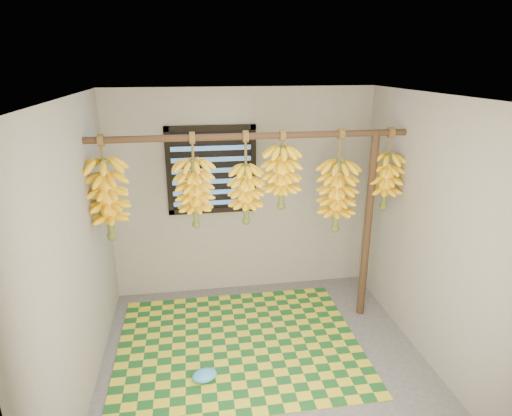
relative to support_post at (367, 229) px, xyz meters
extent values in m
cube|color=#4B4B4B|center=(-1.20, -0.70, -1.00)|extent=(3.00, 3.00, 0.01)
cube|color=silver|center=(-1.20, -0.70, 1.40)|extent=(3.00, 3.00, 0.01)
cube|color=gray|center=(-1.20, 0.80, 0.20)|extent=(3.00, 0.01, 2.40)
cube|color=gray|center=(-2.71, -0.70, 0.20)|extent=(0.01, 3.00, 2.40)
cube|color=gray|center=(0.30, -0.70, 0.20)|extent=(0.01, 3.00, 2.40)
cube|color=black|center=(-1.55, 0.78, 0.50)|extent=(1.00, 0.04, 1.00)
cylinder|color=#482D1C|center=(-1.20, 0.00, 1.00)|extent=(3.00, 0.06, 0.06)
cylinder|color=#482D1C|center=(0.00, 0.00, 0.00)|extent=(0.08, 0.08, 2.00)
cube|color=#185420|center=(-1.40, -0.35, -0.99)|extent=(2.36, 1.89, 0.01)
ellipsoid|color=#3DA1E5|center=(-1.76, -0.80, -0.94)|extent=(0.26, 0.22, 0.09)
cylinder|color=brown|center=(-2.55, 0.00, 0.92)|extent=(0.02, 0.02, 0.23)
cylinder|color=#4C5923|center=(-2.55, 0.00, 0.47)|extent=(0.07, 0.07, 0.72)
cylinder|color=brown|center=(-1.76, 0.00, 0.90)|extent=(0.02, 0.02, 0.26)
cylinder|color=#4C5923|center=(-1.76, 0.00, 0.49)|extent=(0.06, 0.06, 0.62)
cylinder|color=brown|center=(-1.27, 0.00, 0.87)|extent=(0.02, 0.02, 0.33)
cylinder|color=#4C5923|center=(-1.27, 0.00, 0.46)|extent=(0.06, 0.06, 0.54)
cylinder|color=brown|center=(-0.93, 0.00, 0.95)|extent=(0.02, 0.02, 0.16)
cylinder|color=#4C5923|center=(-0.93, 0.00, 0.61)|extent=(0.06, 0.06, 0.57)
cylinder|color=brown|center=(-0.36, 0.00, 0.87)|extent=(0.02, 0.02, 0.33)
cylinder|color=#4C5923|center=(-0.36, 0.00, 0.39)|extent=(0.06, 0.06, 0.68)
cylinder|color=brown|center=(0.15, 0.00, 0.90)|extent=(0.02, 0.02, 0.27)
cylinder|color=#4C5923|center=(0.15, 0.00, 0.53)|extent=(0.06, 0.06, 0.53)
camera|label=1|loc=(-1.81, -3.89, 1.65)|focal=30.00mm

